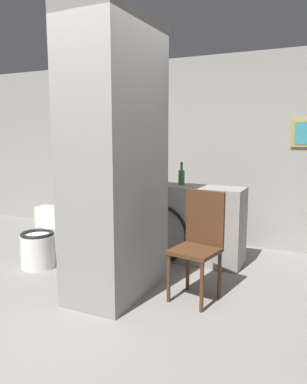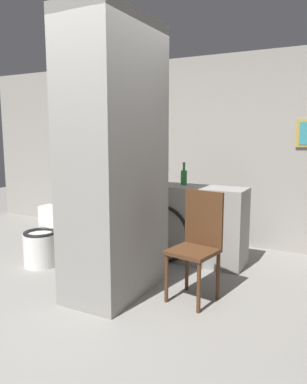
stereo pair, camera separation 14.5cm
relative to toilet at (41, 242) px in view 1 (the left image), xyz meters
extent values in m
plane|color=gray|center=(1.26, -0.78, -0.28)|extent=(14.00, 14.00, 0.00)
cube|color=gray|center=(1.26, 1.85, 1.02)|extent=(8.00, 0.06, 2.60)
cube|color=#B79338|center=(-0.34, 1.81, 1.42)|extent=(0.36, 0.02, 0.48)
cube|color=#D86633|center=(-0.34, 1.79, 1.42)|extent=(0.30, 0.01, 0.39)
cube|color=gray|center=(1.19, -0.23, 1.02)|extent=(0.60, 1.09, 2.60)
cylinder|color=#593319|center=(0.87, -0.45, 1.27)|extent=(0.03, 0.40, 0.40)
cylinder|color=red|center=(0.86, -0.45, 1.27)|extent=(0.01, 0.07, 0.07)
cube|color=gray|center=(1.58, 0.93, 0.18)|extent=(1.16, 0.44, 0.92)
cylinder|color=white|center=(0.00, -0.06, -0.09)|extent=(0.40, 0.40, 0.38)
torus|color=black|center=(0.00, -0.06, 0.11)|extent=(0.38, 0.38, 0.04)
cube|color=white|center=(0.00, 0.20, 0.24)|extent=(0.36, 0.20, 0.28)
cylinder|color=#4C2D19|center=(1.74, -0.25, -0.06)|extent=(0.04, 0.04, 0.46)
cylinder|color=#4C2D19|center=(2.08, -0.31, -0.06)|extent=(0.04, 0.04, 0.46)
cylinder|color=#4C2D19|center=(1.80, 0.09, -0.06)|extent=(0.04, 0.04, 0.46)
cylinder|color=#4C2D19|center=(2.14, 0.03, -0.06)|extent=(0.04, 0.04, 0.46)
cube|color=#4C2D19|center=(1.94, -0.11, 0.19)|extent=(0.46, 0.46, 0.04)
cube|color=#4C2D19|center=(1.98, 0.07, 0.47)|extent=(0.40, 0.10, 0.52)
torus|color=black|center=(0.17, 0.70, 0.07)|extent=(0.71, 0.04, 0.71)
torus|color=black|center=(1.22, 0.70, 0.07)|extent=(0.71, 0.04, 0.71)
cylinder|color=maroon|center=(0.69, 0.70, 0.25)|extent=(0.97, 0.04, 0.04)
cylinder|color=maroon|center=(0.43, 0.70, 0.25)|extent=(0.03, 0.03, 0.37)
cylinder|color=maroon|center=(1.17, 0.70, 0.25)|extent=(0.03, 0.03, 0.33)
cube|color=black|center=(0.43, 0.70, 0.46)|extent=(0.16, 0.06, 0.04)
cylinder|color=#262626|center=(1.17, 0.70, 0.42)|extent=(0.03, 0.42, 0.03)
cylinder|color=#267233|center=(1.38, 0.99, 0.73)|extent=(0.08, 0.08, 0.18)
cylinder|color=#267233|center=(1.38, 0.99, 0.86)|extent=(0.03, 0.03, 0.08)
sphere|color=#333333|center=(1.38, 0.99, 0.90)|extent=(0.03, 0.03, 0.03)
camera|label=1|loc=(3.04, -3.27, 1.26)|focal=35.00mm
camera|label=2|loc=(3.17, -3.20, 1.26)|focal=35.00mm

